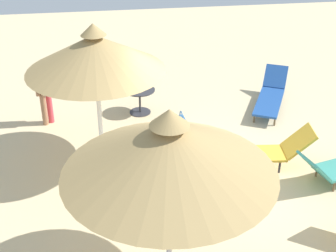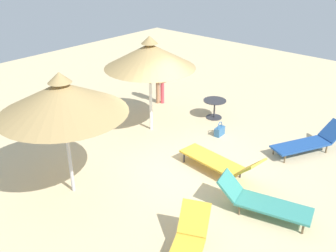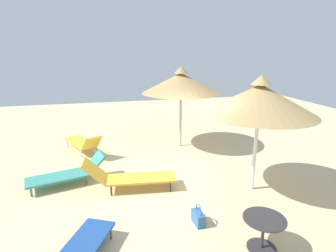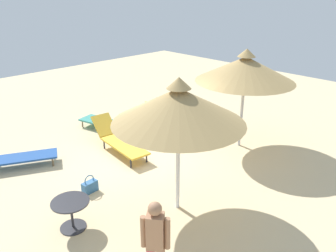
{
  "view_description": "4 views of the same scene",
  "coord_description": "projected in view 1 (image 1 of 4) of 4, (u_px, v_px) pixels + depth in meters",
  "views": [
    {
      "loc": [
        7.51,
        -1.82,
        5.4
      ],
      "look_at": [
        0.28,
        -0.77,
        1.34
      ],
      "focal_mm": 51.68,
      "sensor_mm": 36.0,
      "label": 1
    },
    {
      "loc": [
        6.66,
        5.43,
        5.23
      ],
      "look_at": [
        0.11,
        -0.35,
        0.99
      ],
      "focal_mm": 41.31,
      "sensor_mm": 36.0,
      "label": 2
    },
    {
      "loc": [
        -6.36,
        1.56,
        3.37
      ],
      "look_at": [
        0.9,
        -0.22,
        1.26
      ],
      "focal_mm": 28.67,
      "sensor_mm": 36.0,
      "label": 3
    },
    {
      "loc": [
        -5.33,
        -6.17,
        4.39
      ],
      "look_at": [
        0.06,
        -0.63,
        1.2
      ],
      "focal_mm": 36.44,
      "sensor_mm": 36.0,
      "label": 4
    }
  ],
  "objects": [
    {
      "name": "parasol_umbrella_back",
      "position": [
        95.0,
        53.0,
        8.8
      ],
      "size": [
        2.6,
        2.6,
        2.85
      ],
      "color": "white",
      "rests_on": "ground"
    },
    {
      "name": "handbag",
      "position": [
        181.0,
        123.0,
        10.96
      ],
      "size": [
        0.37,
        0.2,
        0.44
      ],
      "color": "#336699",
      "rests_on": "ground"
    },
    {
      "name": "person_standing_near_left",
      "position": [
        44.0,
        89.0,
        10.83
      ],
      "size": [
        0.33,
        0.37,
        1.55
      ],
      "color": "#A57554",
      "rests_on": "ground"
    },
    {
      "name": "lounge_chair_far_right",
      "position": [
        271.0,
        95.0,
        11.87
      ],
      "size": [
        2.15,
        1.44,
        0.72
      ],
      "color": "#1E478C",
      "rests_on": "ground"
    },
    {
      "name": "side_table_round",
      "position": [
        140.0,
        97.0,
        11.52
      ],
      "size": [
        0.73,
        0.73,
        0.61
      ],
      "color": "#2D2D33",
      "rests_on": "ground"
    },
    {
      "name": "parasol_umbrella_far_left",
      "position": [
        169.0,
        149.0,
        5.88
      ],
      "size": [
        2.73,
        2.73,
        2.84
      ],
      "color": "#B2B2B7",
      "rests_on": "ground"
    },
    {
      "name": "lounge_chair_near_right",
      "position": [
        258.0,
        151.0,
        9.51
      ],
      "size": [
        0.82,
        2.29,
        0.82
      ],
      "color": "gold",
      "rests_on": "ground"
    },
    {
      "name": "ground",
      "position": [
        205.0,
        179.0,
        9.37
      ],
      "size": [
        24.0,
        24.0,
        0.1
      ],
      "primitive_type": "cube",
      "color": "beige"
    }
  ]
}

